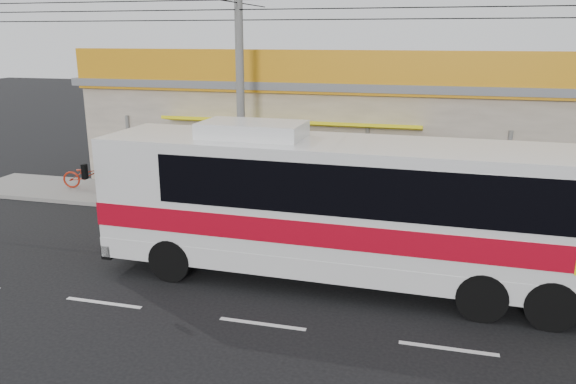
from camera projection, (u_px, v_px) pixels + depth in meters
name	position (u px, v px, depth m)	size (l,w,h in m)	color
ground	(291.00, 279.00, 14.83)	(120.00, 120.00, 0.00)	black
sidewalk	(332.00, 210.00, 20.40)	(30.00, 3.20, 0.15)	gray
lane_markings	(262.00, 324.00, 12.51)	(50.00, 0.12, 0.01)	silver
storefront_building	(356.00, 126.00, 24.96)	(22.60, 9.20, 5.70)	gray
coach_bus	(365.00, 202.00, 14.04)	(13.29, 3.09, 4.08)	silver
motorbike_red	(88.00, 175.00, 22.93)	(0.72, 2.06, 1.08)	maroon
motorbike_dark	(193.00, 190.00, 21.02)	(0.43, 1.51, 0.90)	black
utility_pole	(238.00, 3.00, 18.70)	(34.00, 14.00, 8.79)	#5D5E5B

